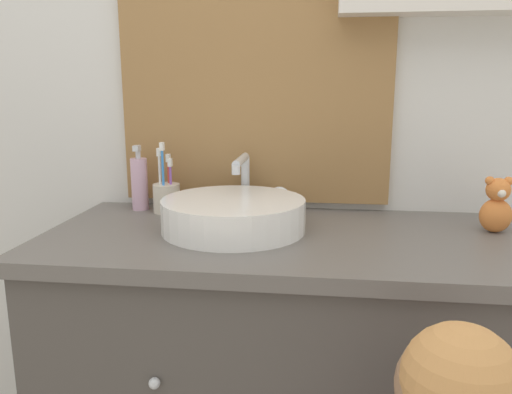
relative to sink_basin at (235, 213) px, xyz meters
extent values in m
cube|color=silver|center=(0.15, 0.28, 0.31)|extent=(3.20, 0.06, 2.50)
cube|color=olive|center=(0.02, 0.24, 0.41)|extent=(0.76, 0.02, 0.87)
cube|color=#B2C1CC|center=(0.02, 0.24, 0.41)|extent=(0.70, 0.01, 0.81)
cube|color=#605B56|center=(0.15, -0.02, -0.06)|extent=(1.22, 0.55, 0.03)
sphere|color=silver|center=(-0.12, -0.29, -0.29)|extent=(0.02, 0.02, 0.02)
cylinder|color=white|center=(0.00, -0.01, 0.00)|extent=(0.35, 0.35, 0.08)
cylinder|color=silver|center=(0.00, -0.01, 0.03)|extent=(0.29, 0.29, 0.01)
cylinder|color=silver|center=(0.00, 0.19, 0.04)|extent=(0.02, 0.02, 0.16)
cylinder|color=silver|center=(0.00, 0.11, 0.11)|extent=(0.02, 0.16, 0.02)
cylinder|color=silver|center=(0.00, 0.04, 0.10)|extent=(0.02, 0.02, 0.02)
sphere|color=white|center=(0.09, 0.19, 0.00)|extent=(0.06, 0.06, 0.06)
cylinder|color=beige|center=(-0.22, 0.15, 0.00)|extent=(0.08, 0.08, 0.08)
cylinder|color=#8E56B7|center=(-0.21, 0.15, 0.04)|extent=(0.01, 0.01, 0.14)
cube|color=white|center=(-0.21, 0.15, 0.10)|extent=(0.01, 0.02, 0.02)
cylinder|color=#D6423D|center=(-0.22, 0.17, 0.04)|extent=(0.01, 0.01, 0.15)
cube|color=white|center=(-0.22, 0.17, 0.11)|extent=(0.01, 0.02, 0.02)
cylinder|color=white|center=(-0.24, 0.15, 0.05)|extent=(0.01, 0.01, 0.17)
cube|color=white|center=(-0.24, 0.15, 0.13)|extent=(0.01, 0.02, 0.02)
cylinder|color=#3884DB|center=(-0.22, 0.14, 0.06)|extent=(0.01, 0.01, 0.19)
cube|color=white|center=(-0.22, 0.14, 0.15)|extent=(0.01, 0.02, 0.02)
cylinder|color=#CCA3BC|center=(-0.31, 0.18, 0.03)|extent=(0.05, 0.05, 0.15)
cylinder|color=silver|center=(-0.31, 0.18, 0.12)|extent=(0.01, 0.01, 0.02)
cube|color=silver|center=(-0.31, 0.17, 0.14)|extent=(0.02, 0.03, 0.02)
sphere|color=#997051|center=(0.41, -0.51, -0.12)|extent=(0.18, 0.18, 0.18)
sphere|color=tan|center=(0.40, -0.53, -0.10)|extent=(0.17, 0.17, 0.17)
cylinder|color=#3884DB|center=(0.55, -0.20, -0.26)|extent=(0.02, 0.05, 0.12)
ellipsoid|color=orange|center=(0.63, 0.06, 0.00)|extent=(0.08, 0.06, 0.08)
sphere|color=orange|center=(0.63, 0.06, 0.06)|extent=(0.06, 0.06, 0.06)
sphere|color=orange|center=(0.61, 0.06, 0.08)|extent=(0.02, 0.02, 0.02)
sphere|color=orange|center=(0.65, 0.06, 0.08)|extent=(0.02, 0.02, 0.02)
sphere|color=silver|center=(0.63, 0.03, 0.06)|extent=(0.02, 0.02, 0.02)
camera|label=1|loc=(0.20, -1.17, 0.30)|focal=35.00mm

